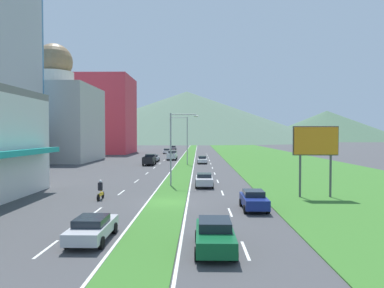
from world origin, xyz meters
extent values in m
plane|color=#424244|center=(0.00, 0.00, 0.00)|extent=(600.00, 600.00, 0.00)
cube|color=#387028|center=(0.00, 60.00, 0.03)|extent=(3.20, 240.00, 0.06)
cube|color=#387028|center=(20.60, 60.00, 0.03)|extent=(24.00, 240.00, 0.06)
cube|color=silver|center=(-5.10, -11.68, 0.01)|extent=(0.16, 2.80, 0.01)
cube|color=silver|center=(-5.10, -3.35, 0.01)|extent=(0.16, 2.80, 0.01)
cube|color=silver|center=(-5.10, 4.97, 0.01)|extent=(0.16, 2.80, 0.01)
cube|color=silver|center=(-5.10, 13.29, 0.01)|extent=(0.16, 2.80, 0.01)
cube|color=silver|center=(-5.10, 21.61, 0.01)|extent=(0.16, 2.80, 0.01)
cube|color=silver|center=(-5.10, 29.94, 0.01)|extent=(0.16, 2.80, 0.01)
cube|color=silver|center=(-5.10, 38.26, 0.01)|extent=(0.16, 2.80, 0.01)
cube|color=silver|center=(-5.10, 46.58, 0.01)|extent=(0.16, 2.80, 0.01)
cube|color=silver|center=(-5.10, 54.91, 0.01)|extent=(0.16, 2.80, 0.01)
cube|color=silver|center=(-5.10, 63.23, 0.01)|extent=(0.16, 2.80, 0.01)
cube|color=silver|center=(-5.10, 71.55, 0.01)|extent=(0.16, 2.80, 0.01)
cube|color=silver|center=(5.10, -11.68, 0.01)|extent=(0.16, 2.80, 0.01)
cube|color=silver|center=(5.10, -3.35, 0.01)|extent=(0.16, 2.80, 0.01)
cube|color=silver|center=(5.10, 4.97, 0.01)|extent=(0.16, 2.80, 0.01)
cube|color=silver|center=(5.10, 13.29, 0.01)|extent=(0.16, 2.80, 0.01)
cube|color=silver|center=(5.10, 21.61, 0.01)|extent=(0.16, 2.80, 0.01)
cube|color=silver|center=(5.10, 29.94, 0.01)|extent=(0.16, 2.80, 0.01)
cube|color=silver|center=(5.10, 38.26, 0.01)|extent=(0.16, 2.80, 0.01)
cube|color=silver|center=(5.10, 46.58, 0.01)|extent=(0.16, 2.80, 0.01)
cube|color=silver|center=(5.10, 54.91, 0.01)|extent=(0.16, 2.80, 0.01)
cube|color=silver|center=(5.10, 63.23, 0.01)|extent=(0.16, 2.80, 0.01)
cube|color=silver|center=(5.10, 71.55, 0.01)|extent=(0.16, 2.80, 0.01)
cube|color=silver|center=(-1.75, 60.00, 0.01)|extent=(0.16, 240.00, 0.01)
cube|color=silver|center=(1.75, 60.00, 0.01)|extent=(0.16, 240.00, 0.01)
cube|color=#B7B2A8|center=(-29.01, 44.87, 8.22)|extent=(17.28, 17.28, 16.45)
cylinder|color=beige|center=(-29.01, 44.87, 17.99)|extent=(8.12, 8.12, 3.09)
sphere|color=olive|center=(-29.01, 44.87, 21.86)|extent=(7.73, 7.73, 7.73)
cube|color=#D83847|center=(-26.94, 75.04, 11.80)|extent=(17.59, 17.59, 23.59)
cone|color=#3D5647|center=(-92.52, 261.82, 11.14)|extent=(189.94, 189.94, 22.28)
cone|color=#516B56|center=(-7.98, 265.98, 21.62)|extent=(238.48, 238.48, 43.24)
cone|color=#47664C|center=(120.61, 283.46, 13.74)|extent=(133.26, 133.26, 27.48)
cylinder|color=#99999E|center=(-0.46, 9.34, 4.14)|extent=(0.18, 0.18, 8.28)
cylinder|color=#99999E|center=(0.98, 9.23, 8.13)|extent=(2.89, 0.32, 0.10)
ellipsoid|color=silver|center=(2.42, 9.12, 7.93)|extent=(0.56, 0.28, 0.20)
cylinder|color=#99999E|center=(0.50, 35.74, 4.61)|extent=(0.18, 0.18, 9.23)
cylinder|color=#99999E|center=(-1.08, 35.70, 9.08)|extent=(3.16, 0.18, 0.10)
ellipsoid|color=silver|center=(-2.66, 35.66, 8.88)|extent=(0.56, 0.28, 0.20)
cylinder|color=#4C4C51|center=(12.15, 2.69, 2.02)|extent=(0.20, 0.20, 4.03)
cylinder|color=#4C4C51|center=(14.96, 2.69, 2.02)|extent=(0.20, 0.20, 4.03)
cube|color=orange|center=(13.55, 2.59, 5.29)|extent=(4.01, 0.16, 2.53)
cube|color=#4C4C51|center=(13.55, 2.71, 5.29)|extent=(4.21, 0.08, 2.73)
cube|color=#B2B2B7|center=(-3.17, -10.23, 0.64)|extent=(1.85, 4.36, 0.63)
cube|color=black|center=(-3.17, -10.41, 1.15)|extent=(1.59, 1.92, 0.41)
cylinder|color=black|center=(-4.06, -8.88, 0.32)|extent=(0.22, 0.64, 0.64)
cylinder|color=black|center=(-2.29, -8.88, 0.32)|extent=(0.22, 0.64, 0.64)
cylinder|color=black|center=(-4.06, -11.58, 0.32)|extent=(0.22, 0.64, 0.64)
cylinder|color=black|center=(-2.29, -11.58, 0.32)|extent=(0.22, 0.64, 0.64)
cube|color=silver|center=(3.41, 39.07, 0.64)|extent=(1.78, 4.75, 0.63)
cube|color=black|center=(3.41, 39.26, 1.22)|extent=(1.53, 2.09, 0.53)
cylinder|color=black|center=(4.26, 37.60, 0.32)|extent=(0.22, 0.64, 0.64)
cylinder|color=black|center=(2.55, 37.60, 0.32)|extent=(0.22, 0.64, 0.64)
cylinder|color=black|center=(4.26, 40.55, 0.32)|extent=(0.22, 0.64, 0.64)
cylinder|color=black|center=(2.55, 40.55, 0.32)|extent=(0.22, 0.64, 0.64)
cube|color=#0C5128|center=(3.54, -11.71, 0.70)|extent=(1.89, 4.43, 0.75)
cube|color=black|center=(3.54, -11.53, 1.31)|extent=(1.62, 1.95, 0.47)
cylinder|color=black|center=(4.45, -13.08, 0.32)|extent=(0.22, 0.64, 0.64)
cylinder|color=black|center=(2.64, -13.08, 0.32)|extent=(0.22, 0.64, 0.64)
cylinder|color=black|center=(4.45, -10.34, 0.32)|extent=(0.22, 0.64, 0.64)
cylinder|color=black|center=(2.64, -10.34, 0.32)|extent=(0.22, 0.64, 0.64)
cube|color=#B2B2B7|center=(3.34, 9.14, 0.68)|extent=(1.86, 4.49, 0.73)
cube|color=black|center=(3.34, 9.32, 1.25)|extent=(1.60, 1.98, 0.41)
cylinder|color=black|center=(4.23, 7.75, 0.32)|extent=(0.22, 0.64, 0.64)
cylinder|color=black|center=(2.44, 7.75, 0.32)|extent=(0.22, 0.64, 0.64)
cylinder|color=black|center=(4.23, 10.53, 0.32)|extent=(0.22, 0.64, 0.64)
cylinder|color=black|center=(2.44, 10.53, 0.32)|extent=(0.22, 0.64, 0.64)
cube|color=slate|center=(-6.88, 98.59, 0.68)|extent=(1.77, 4.03, 0.73)
cube|color=black|center=(-6.88, 98.43, 1.28)|extent=(1.52, 1.78, 0.46)
cylinder|color=black|center=(-7.72, 99.85, 0.32)|extent=(0.22, 0.64, 0.64)
cylinder|color=black|center=(-6.03, 99.85, 0.32)|extent=(0.22, 0.64, 0.64)
cylinder|color=black|center=(-7.72, 97.34, 0.32)|extent=(0.22, 0.64, 0.64)
cylinder|color=black|center=(-6.03, 97.34, 0.32)|extent=(0.22, 0.64, 0.64)
cube|color=navy|center=(7.03, -2.45, 0.69)|extent=(1.77, 4.03, 0.74)
cube|color=black|center=(7.03, -2.29, 1.28)|extent=(1.53, 1.77, 0.44)
cylinder|color=black|center=(7.89, -3.70, 0.32)|extent=(0.22, 0.64, 0.64)
cylinder|color=black|center=(6.18, -3.70, 0.32)|extent=(0.22, 0.64, 0.64)
cylinder|color=black|center=(7.89, -1.20, 0.32)|extent=(0.22, 0.64, 0.64)
cylinder|color=black|center=(6.18, -1.20, 0.32)|extent=(0.22, 0.64, 0.64)
cube|color=#B2B2B7|center=(-6.86, 43.07, 0.70)|extent=(1.85, 4.31, 0.77)
cube|color=black|center=(-6.86, 42.90, 1.29)|extent=(1.59, 1.90, 0.41)
cylinder|color=black|center=(-7.75, 44.41, 0.32)|extent=(0.22, 0.64, 0.64)
cylinder|color=black|center=(-5.98, 44.41, 0.32)|extent=(0.22, 0.64, 0.64)
cylinder|color=black|center=(-7.75, 41.74, 0.32)|extent=(0.22, 0.64, 0.64)
cylinder|color=black|center=(-5.98, 41.74, 0.32)|extent=(0.22, 0.64, 0.64)
cube|color=silver|center=(-7.02, 73.02, 0.65)|extent=(1.88, 4.10, 0.66)
cube|color=black|center=(-7.02, 72.85, 1.26)|extent=(1.62, 1.81, 0.55)
cylinder|color=black|center=(-7.93, 74.29, 0.32)|extent=(0.22, 0.64, 0.64)
cylinder|color=black|center=(-6.12, 74.29, 0.32)|extent=(0.22, 0.64, 0.64)
cylinder|color=black|center=(-7.93, 71.74, 0.32)|extent=(0.22, 0.64, 0.64)
cylinder|color=black|center=(-6.12, 71.74, 0.32)|extent=(0.22, 0.64, 0.64)
cube|color=black|center=(-6.74, 35.28, 0.80)|extent=(2.00, 5.40, 0.80)
cube|color=black|center=(-6.74, 36.88, 1.60)|extent=(1.84, 2.00, 0.80)
cube|color=black|center=(-7.68, 34.18, 1.42)|extent=(0.10, 3.20, 0.44)
cube|color=black|center=(-5.80, 34.18, 1.42)|extent=(0.10, 3.20, 0.44)
cube|color=black|center=(-6.74, 32.63, 1.42)|extent=(1.84, 0.10, 0.44)
cylinder|color=black|center=(-7.70, 36.90, 0.40)|extent=(0.26, 0.80, 0.80)
cylinder|color=black|center=(-5.78, 36.90, 0.40)|extent=(0.26, 0.80, 0.80)
cylinder|color=black|center=(-7.70, 33.66, 0.40)|extent=(0.26, 0.80, 0.80)
cylinder|color=black|center=(-5.78, 33.66, 0.40)|extent=(0.26, 0.80, 0.80)
cube|color=silver|center=(-3.44, 48.18, 0.80)|extent=(2.00, 5.40, 0.80)
cube|color=black|center=(-3.44, 49.78, 1.60)|extent=(1.84, 2.00, 0.80)
cube|color=silver|center=(-4.38, 47.08, 1.42)|extent=(0.10, 3.20, 0.44)
cube|color=silver|center=(-2.50, 47.08, 1.42)|extent=(0.10, 3.20, 0.44)
cube|color=silver|center=(-3.44, 45.53, 1.42)|extent=(1.84, 0.10, 0.44)
cylinder|color=black|center=(-4.40, 49.80, 0.40)|extent=(0.26, 0.80, 0.80)
cylinder|color=black|center=(-2.48, 49.80, 0.40)|extent=(0.26, 0.80, 0.80)
cylinder|color=black|center=(-4.40, 46.56, 0.40)|extent=(0.26, 0.80, 0.80)
cylinder|color=black|center=(-2.48, 46.56, 0.40)|extent=(0.26, 0.80, 0.80)
cylinder|color=black|center=(-6.14, 2.06, 0.30)|extent=(0.10, 0.60, 0.60)
cylinder|color=black|center=(-6.14, 0.66, 0.30)|extent=(0.12, 0.60, 0.60)
cube|color=yellow|center=(-6.14, 1.36, 0.47)|extent=(0.20, 1.12, 0.25)
ellipsoid|color=yellow|center=(-6.14, 1.56, 0.83)|extent=(0.24, 0.44, 0.24)
cube|color=black|center=(-6.14, 1.26, 1.20)|extent=(0.36, 0.28, 0.70)
sphere|color=silver|center=(-6.14, 1.31, 1.67)|extent=(0.26, 0.26, 0.26)
camera|label=1|loc=(2.74, -28.58, 5.91)|focal=31.40mm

